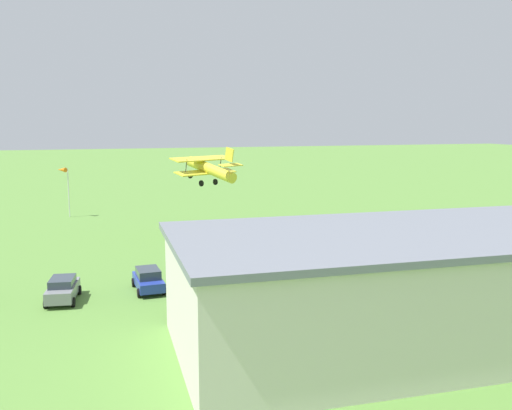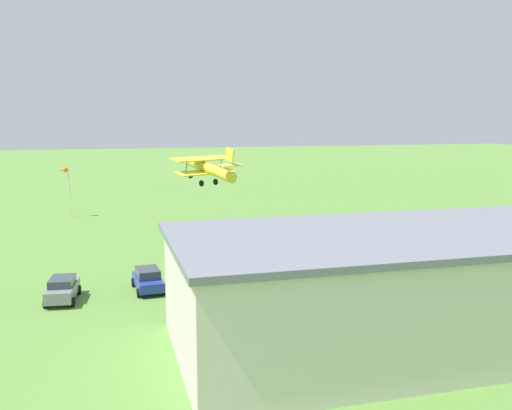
% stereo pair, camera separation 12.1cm
% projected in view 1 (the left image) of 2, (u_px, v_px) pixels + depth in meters
% --- Properties ---
extents(ground_plane, '(400.00, 400.00, 0.00)m').
position_uv_depth(ground_plane, '(238.00, 232.00, 61.30)').
color(ground_plane, '#568438').
extents(hangar, '(29.00, 13.20, 6.27)m').
position_uv_depth(hangar, '(430.00, 284.00, 30.94)').
color(hangar, beige).
rests_on(hangar, ground_plane).
extents(biplane, '(7.46, 7.56, 4.12)m').
position_uv_depth(biplane, '(209.00, 168.00, 57.53)').
color(biplane, yellow).
extents(car_silver, '(2.23, 4.55, 1.50)m').
position_uv_depth(car_silver, '(460.00, 255.00, 47.53)').
color(car_silver, '#B7B7BC').
rests_on(car_silver, ground_plane).
extents(car_blue, '(2.14, 4.12, 1.63)m').
position_uv_depth(car_blue, '(148.00, 279.00, 40.04)').
color(car_blue, '#23389E').
rests_on(car_blue, ground_plane).
extents(car_grey, '(2.40, 4.19, 1.63)m').
position_uv_depth(car_grey, '(63.00, 289.00, 37.70)').
color(car_grey, slate).
rests_on(car_grey, ground_plane).
extents(person_near_hangar_door, '(0.39, 0.39, 1.74)m').
position_uv_depth(person_near_hangar_door, '(239.00, 258.00, 46.14)').
color(person_near_hangar_door, '#33723F').
rests_on(person_near_hangar_door, ground_plane).
extents(person_beside_truck, '(0.41, 0.41, 1.65)m').
position_uv_depth(person_beside_truck, '(277.00, 258.00, 46.34)').
color(person_beside_truck, '#B23333').
rests_on(person_beside_truck, ground_plane).
extents(windsock, '(1.44, 1.31, 6.37)m').
position_uv_depth(windsock, '(63.00, 173.00, 70.24)').
color(windsock, silver).
rests_on(windsock, ground_plane).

